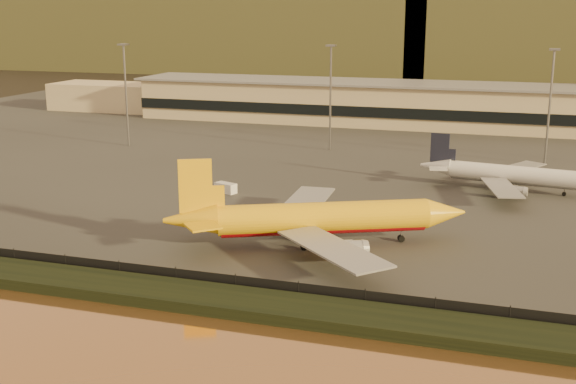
# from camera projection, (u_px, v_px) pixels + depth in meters

# --- Properties ---
(ground) EXTENTS (900.00, 900.00, 0.00)m
(ground) POSITION_uv_depth(u_px,v_px,m) (257.00, 258.00, 100.63)
(ground) COLOR black
(ground) RESTS_ON ground
(embankment) EXTENTS (320.00, 7.00, 1.40)m
(embankment) POSITION_uv_depth(u_px,v_px,m) (207.00, 299.00, 84.75)
(embankment) COLOR black
(embankment) RESTS_ON ground
(tarmac) EXTENTS (320.00, 220.00, 0.20)m
(tarmac) POSITION_uv_depth(u_px,v_px,m) (381.00, 142.00, 188.40)
(tarmac) COLOR #2D2D2D
(tarmac) RESTS_ON ground
(perimeter_fence) EXTENTS (300.00, 0.05, 2.20)m
(perimeter_fence) POSITION_uv_depth(u_px,v_px,m) (220.00, 282.00, 88.30)
(perimeter_fence) COLOR black
(perimeter_fence) RESTS_ON tarmac
(terminal_building) EXTENTS (202.00, 25.00, 12.60)m
(terminal_building) POSITION_uv_depth(u_px,v_px,m) (353.00, 103.00, 219.38)
(terminal_building) COLOR tan
(terminal_building) RESTS_ON tarmac
(apron_light_masts) EXTENTS (152.20, 12.20, 25.40)m
(apron_light_masts) POSITION_uv_depth(u_px,v_px,m) (433.00, 92.00, 161.70)
(apron_light_masts) COLOR slate
(apron_light_masts) RESTS_ON tarmac
(distant_hills) EXTENTS (470.00, 160.00, 70.00)m
(distant_hills) POSITION_uv_depth(u_px,v_px,m) (425.00, 14.00, 413.20)
(distant_hills) COLOR brown
(distant_hills) RESTS_ON ground
(dhl_cargo_jet) EXTENTS (42.13, 39.93, 13.32)m
(dhl_cargo_jet) POSITION_uv_depth(u_px,v_px,m) (318.00, 219.00, 104.73)
(dhl_cargo_jet) COLOR #E2AA0B
(dhl_cargo_jet) RESTS_ON tarmac
(white_narrowbody_jet) EXTENTS (34.93, 33.79, 10.04)m
(white_narrowbody_jet) POSITION_uv_depth(u_px,v_px,m) (510.00, 175.00, 136.93)
(white_narrowbody_jet) COLOR silver
(white_narrowbody_jet) RESTS_ON tarmac
(gse_vehicle_yellow) EXTENTS (4.35, 2.78, 1.81)m
(gse_vehicle_yellow) POSITION_uv_depth(u_px,v_px,m) (409.00, 212.00, 119.72)
(gse_vehicle_yellow) COLOR #E2AA0B
(gse_vehicle_yellow) RESTS_ON tarmac
(gse_vehicle_white) EXTENTS (4.53, 3.14, 1.86)m
(gse_vehicle_white) POSITION_uv_depth(u_px,v_px,m) (226.00, 188.00, 135.70)
(gse_vehicle_white) COLOR silver
(gse_vehicle_white) RESTS_ON tarmac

